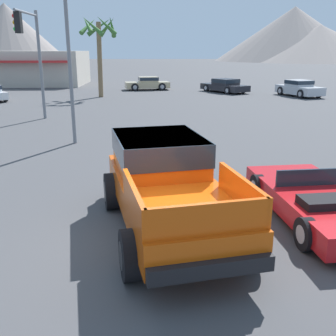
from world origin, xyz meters
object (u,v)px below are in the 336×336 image
at_px(orange_pickup_truck, 165,178).
at_px(parked_car_dark, 225,85).
at_px(red_convertible_car, 317,202).
at_px(palm_tree_short, 100,36).
at_px(parked_car_silver, 299,88).
at_px(traffic_light_main, 31,45).
at_px(street_lamp_post, 65,4).
at_px(parked_car_tan, 148,83).

relative_size(orange_pickup_truck, parked_car_dark, 1.13).
relative_size(red_convertible_car, palm_tree_short, 0.72).
distance_m(orange_pickup_truck, parked_car_dark, 27.48).
distance_m(parked_car_silver, traffic_light_main, 20.94).
distance_m(red_convertible_car, palm_tree_short, 25.13).
bearing_deg(street_lamp_post, palm_tree_short, 93.67).
height_order(red_convertible_car, parked_car_dark, parked_car_dark).
height_order(orange_pickup_truck, parked_car_tan, orange_pickup_truck).
height_order(parked_car_tan, parked_car_dark, parked_car_tan).
xyz_separation_m(orange_pickup_truck, red_convertible_car, (3.28, 0.18, -0.62)).
distance_m(parked_car_tan, parked_car_dark, 7.18).
bearing_deg(red_convertible_car, parked_car_tan, 92.84).
height_order(red_convertible_car, street_lamp_post, street_lamp_post).
height_order(traffic_light_main, palm_tree_short, palm_tree_short).
xyz_separation_m(parked_car_tan, parked_car_dark, (6.76, -2.42, -0.01)).
relative_size(parked_car_dark, street_lamp_post, 0.55).
xyz_separation_m(traffic_light_main, palm_tree_short, (1.76, 11.36, 0.75)).
bearing_deg(street_lamp_post, red_convertible_car, -48.24).
bearing_deg(orange_pickup_truck, traffic_light_main, 104.72).
xyz_separation_m(red_convertible_car, traffic_light_main, (-9.48, 12.19, 3.39)).
bearing_deg(parked_car_tan, parked_car_silver, -124.25).
distance_m(parked_car_dark, palm_tree_short, 11.37).
distance_m(orange_pickup_truck, parked_car_tan, 29.31).
xyz_separation_m(orange_pickup_truck, parked_car_silver, (11.14, 23.68, -0.38)).
relative_size(parked_car_silver, traffic_light_main, 0.81).
bearing_deg(parked_car_dark, traffic_light_main, -161.84).
height_order(orange_pickup_truck, street_lamp_post, street_lamp_post).
bearing_deg(parked_car_dark, street_lamp_post, -147.86).
distance_m(parked_car_silver, parked_car_dark, 6.26).
relative_size(parked_car_dark, traffic_light_main, 0.88).
xyz_separation_m(orange_pickup_truck, street_lamp_post, (-3.41, 7.68, 4.11)).
bearing_deg(parked_car_tan, palm_tree_short, 138.75).
xyz_separation_m(parked_car_dark, palm_tree_short, (-10.19, -3.13, 3.94)).
bearing_deg(traffic_light_main, palm_tree_short, 171.21).
bearing_deg(red_convertible_car, street_lamp_post, 126.22).
bearing_deg(parked_car_silver, parked_car_dark, -49.82).
bearing_deg(parked_car_tan, orange_pickup_truck, 172.47).
bearing_deg(parked_car_silver, orange_pickup_truck, 45.54).
height_order(parked_car_silver, street_lamp_post, street_lamp_post).
bearing_deg(red_convertible_car, parked_car_dark, 79.18).
distance_m(red_convertible_car, street_lamp_post, 11.11).
xyz_separation_m(parked_car_silver, traffic_light_main, (-17.34, -11.31, 3.14)).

